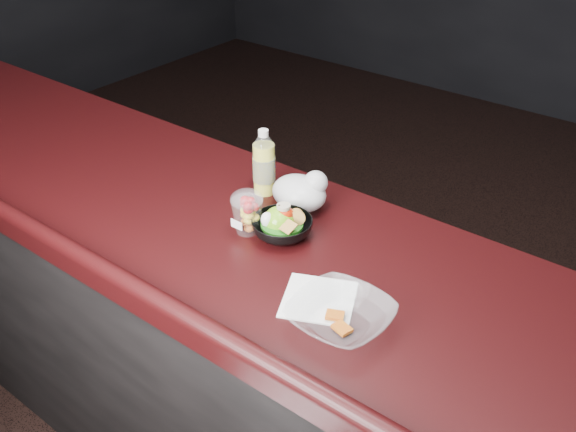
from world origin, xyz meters
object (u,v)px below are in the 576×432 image
object	(u,v)px
lemonade_bottle	(264,167)
green_apple	(279,221)
fruit_cup	(247,211)
takeout_bowl	(340,316)
snack_bowl	(282,226)

from	to	relation	value
lemonade_bottle	green_apple	xyz separation A→B (m)	(0.17, -0.14, -0.04)
fruit_cup	takeout_bowl	bearing A→B (deg)	-21.53
green_apple	takeout_bowl	size ratio (longest dim) A/B	0.39
fruit_cup	green_apple	size ratio (longest dim) A/B	1.39
lemonade_bottle	snack_bowl	world-z (taller)	lemonade_bottle
fruit_cup	snack_bowl	bearing A→B (deg)	24.25
green_apple	fruit_cup	bearing A→B (deg)	-150.23
fruit_cup	green_apple	xyz separation A→B (m)	(0.07, 0.04, -0.02)
takeout_bowl	green_apple	bearing A→B (deg)	148.52
fruit_cup	takeout_bowl	world-z (taller)	fruit_cup
fruit_cup	takeout_bowl	distance (m)	0.43
lemonade_bottle	green_apple	distance (m)	0.23
lemonade_bottle	fruit_cup	xyz separation A→B (m)	(0.10, -0.19, -0.02)
fruit_cup	snack_bowl	world-z (taller)	fruit_cup
green_apple	snack_bowl	xyz separation A→B (m)	(0.01, -0.00, -0.01)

